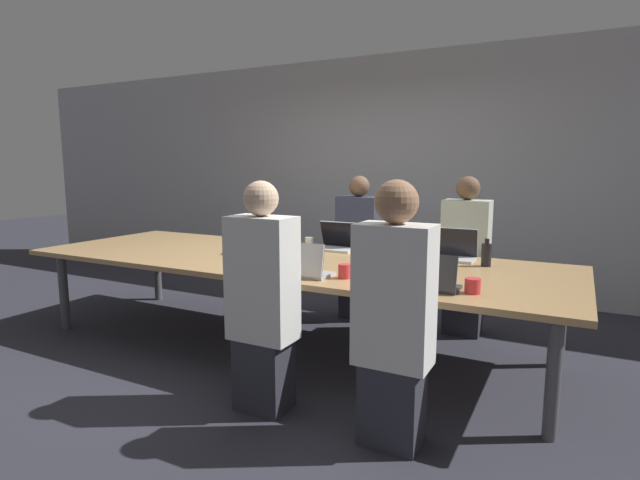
{
  "coord_description": "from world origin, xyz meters",
  "views": [
    {
      "loc": [
        2.1,
        -3.43,
        1.5
      ],
      "look_at": [
        0.26,
        0.1,
        0.9
      ],
      "focal_mm": 28.0,
      "sensor_mm": 36.0,
      "label": 1
    }
  ],
  "objects_px": {
    "cup_near_midright": "(344,271)",
    "laptop_near_midright": "(306,267)",
    "bottle_far_right": "(486,254)",
    "person_near_midright": "(263,301)",
    "laptop_far_center": "(338,242)",
    "cup_near_right": "(473,286)",
    "laptop_near_right": "(429,279)",
    "stapler": "(229,251)",
    "bottle_near_midright": "(287,254)",
    "cup_far_center": "(309,243)",
    "person_near_right": "(394,319)",
    "laptop_far_right": "(453,250)",
    "person_far_center": "(359,250)",
    "person_far_right": "(465,259)"
  },
  "relations": [
    {
      "from": "laptop_far_center",
      "to": "person_far_right",
      "type": "bearing_deg",
      "value": 23.64
    },
    {
      "from": "cup_near_right",
      "to": "person_near_right",
      "type": "bearing_deg",
      "value": -119.65
    },
    {
      "from": "person_near_midright",
      "to": "bottle_far_right",
      "type": "bearing_deg",
      "value": -127.7
    },
    {
      "from": "laptop_far_center",
      "to": "bottle_far_right",
      "type": "relative_size",
      "value": 1.7
    },
    {
      "from": "stapler",
      "to": "laptop_near_midright",
      "type": "bearing_deg",
      "value": -53.7
    },
    {
      "from": "person_far_center",
      "to": "cup_far_center",
      "type": "relative_size",
      "value": 13.8
    },
    {
      "from": "cup_near_right",
      "to": "stapler",
      "type": "relative_size",
      "value": 0.61
    },
    {
      "from": "cup_near_midright",
      "to": "person_near_midright",
      "type": "bearing_deg",
      "value": -119.45
    },
    {
      "from": "person_near_midright",
      "to": "cup_far_center",
      "type": "xyz_separation_m",
      "value": [
        -0.49,
        1.49,
        0.12
      ]
    },
    {
      "from": "person_far_center",
      "to": "laptop_near_right",
      "type": "xyz_separation_m",
      "value": [
        1.11,
        -1.53,
        0.14
      ]
    },
    {
      "from": "person_far_center",
      "to": "stapler",
      "type": "distance_m",
      "value": 1.31
    },
    {
      "from": "person_far_right",
      "to": "laptop_near_right",
      "type": "distance_m",
      "value": 1.53
    },
    {
      "from": "laptop_far_right",
      "to": "bottle_near_midright",
      "type": "bearing_deg",
      "value": -135.32
    },
    {
      "from": "person_near_right",
      "to": "laptop_far_right",
      "type": "bearing_deg",
      "value": -88.28
    },
    {
      "from": "bottle_far_right",
      "to": "laptop_near_right",
      "type": "xyz_separation_m",
      "value": [
        -0.18,
        -0.91,
        -0.02
      ]
    },
    {
      "from": "cup_far_center",
      "to": "bottle_far_right",
      "type": "bearing_deg",
      "value": -3.7
    },
    {
      "from": "laptop_far_center",
      "to": "bottle_far_right",
      "type": "xyz_separation_m",
      "value": [
        1.31,
        -0.16,
        0.02
      ]
    },
    {
      "from": "person_near_midright",
      "to": "person_far_right",
      "type": "height_order",
      "value": "person_near_midright"
    },
    {
      "from": "laptop_far_center",
      "to": "person_near_right",
      "type": "xyz_separation_m",
      "value": [
        1.07,
        -1.55,
        -0.12
      ]
    },
    {
      "from": "bottle_near_midright",
      "to": "stapler",
      "type": "height_order",
      "value": "bottle_near_midright"
    },
    {
      "from": "laptop_near_midright",
      "to": "stapler",
      "type": "relative_size",
      "value": 2.02
    },
    {
      "from": "laptop_near_midright",
      "to": "bottle_far_right",
      "type": "xyz_separation_m",
      "value": [
        1.02,
        0.93,
        0.02
      ]
    },
    {
      "from": "person_near_midright",
      "to": "cup_near_right",
      "type": "distance_m",
      "value": 1.25
    },
    {
      "from": "cup_near_right",
      "to": "person_near_midright",
      "type": "bearing_deg",
      "value": -155.4
    },
    {
      "from": "person_far_right",
      "to": "stapler",
      "type": "xyz_separation_m",
      "value": [
        -1.77,
        -1.07,
        0.09
      ]
    },
    {
      "from": "person_near_midright",
      "to": "cup_near_midright",
      "type": "distance_m",
      "value": 0.62
    },
    {
      "from": "person_far_center",
      "to": "person_near_right",
      "type": "distance_m",
      "value": 2.27
    },
    {
      "from": "laptop_near_midright",
      "to": "bottle_near_midright",
      "type": "xyz_separation_m",
      "value": [
        -0.23,
        0.14,
        0.04
      ]
    },
    {
      "from": "laptop_near_right",
      "to": "stapler",
      "type": "xyz_separation_m",
      "value": [
        -1.86,
        0.46,
        -0.04
      ]
    },
    {
      "from": "person_far_right",
      "to": "stapler",
      "type": "distance_m",
      "value": 2.07
    },
    {
      "from": "laptop_near_right",
      "to": "stapler",
      "type": "distance_m",
      "value": 1.91
    },
    {
      "from": "person_near_midright",
      "to": "laptop_far_center",
      "type": "xyz_separation_m",
      "value": [
        -0.24,
        1.55,
        0.14
      ]
    },
    {
      "from": "bottle_near_midright",
      "to": "person_far_center",
      "type": "xyz_separation_m",
      "value": [
        -0.04,
        1.41,
        -0.19
      ]
    },
    {
      "from": "cup_near_midright",
      "to": "person_far_right",
      "type": "xyz_separation_m",
      "value": [
        0.5,
        1.47,
        -0.12
      ]
    },
    {
      "from": "bottle_far_right",
      "to": "laptop_far_center",
      "type": "bearing_deg",
      "value": 173.04
    },
    {
      "from": "laptop_far_center",
      "to": "laptop_near_right",
      "type": "distance_m",
      "value": 1.55
    },
    {
      "from": "laptop_near_midright",
      "to": "bottle_near_midright",
      "type": "bearing_deg",
      "value": -31.37
    },
    {
      "from": "laptop_far_center",
      "to": "person_far_center",
      "type": "distance_m",
      "value": 0.48
    },
    {
      "from": "person_near_midright",
      "to": "stapler",
      "type": "xyz_separation_m",
      "value": [
        -0.97,
        0.93,
        0.09
      ]
    },
    {
      "from": "person_far_center",
      "to": "bottle_far_right",
      "type": "distance_m",
      "value": 1.44
    },
    {
      "from": "laptop_far_right",
      "to": "person_near_right",
      "type": "xyz_separation_m",
      "value": [
        0.05,
        -1.56,
        -0.12
      ]
    },
    {
      "from": "laptop_near_midright",
      "to": "laptop_far_right",
      "type": "height_order",
      "value": "laptop_far_right"
    },
    {
      "from": "laptop_near_midright",
      "to": "cup_near_right",
      "type": "distance_m",
      "value": 1.09
    },
    {
      "from": "laptop_far_center",
      "to": "stapler",
      "type": "bearing_deg",
      "value": -140.2
    },
    {
      "from": "laptop_near_midright",
      "to": "cup_near_right",
      "type": "height_order",
      "value": "laptop_near_midright"
    },
    {
      "from": "bottle_far_right",
      "to": "cup_far_center",
      "type": "bearing_deg",
      "value": 176.3
    },
    {
      "from": "person_far_right",
      "to": "laptop_near_right",
      "type": "bearing_deg",
      "value": -86.65
    },
    {
      "from": "laptop_far_right",
      "to": "laptop_near_right",
      "type": "height_order",
      "value": "laptop_far_right"
    },
    {
      "from": "cup_near_midright",
      "to": "laptop_near_midright",
      "type": "bearing_deg",
      "value": -162.65
    },
    {
      "from": "person_near_midright",
      "to": "person_far_center",
      "type": "height_order",
      "value": "person_near_midright"
    }
  ]
}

